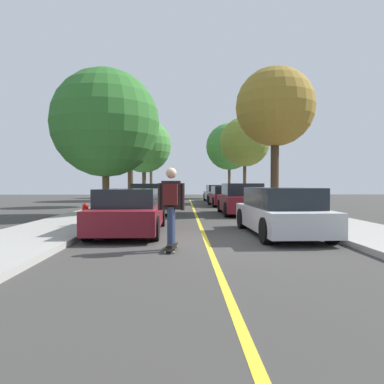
% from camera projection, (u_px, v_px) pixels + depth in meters
% --- Properties ---
extents(ground, '(80.00, 80.00, 0.00)m').
position_uv_depth(ground, '(207.00, 243.00, 8.58)').
color(ground, '#3D3A38').
extents(sidewalk_left, '(2.59, 56.00, 0.14)m').
position_uv_depth(sidewalk_left, '(21.00, 240.00, 8.47)').
color(sidewalk_left, '#9E9B93').
rests_on(sidewalk_left, ground).
extents(center_line, '(0.12, 39.20, 0.01)m').
position_uv_depth(center_line, '(200.00, 224.00, 12.57)').
color(center_line, gold).
rests_on(center_line, ground).
extents(parked_car_left_nearest, '(1.93, 4.51, 1.30)m').
position_uv_depth(parked_car_left_nearest, '(130.00, 211.00, 10.34)').
color(parked_car_left_nearest, maroon).
rests_on(parked_car_left_nearest, ground).
extents(parked_car_left_near, '(2.02, 4.64, 1.46)m').
position_uv_depth(parked_car_left_near, '(152.00, 199.00, 17.24)').
color(parked_car_left_near, '#BCAD89').
rests_on(parked_car_left_near, ground).
extents(parked_car_right_nearest, '(1.92, 4.40, 1.33)m').
position_uv_depth(parked_car_right_nearest, '(280.00, 211.00, 9.86)').
color(parked_car_right_nearest, '#B7B7BC').
rests_on(parked_car_right_nearest, ground).
extents(parked_car_right_near, '(1.95, 4.15, 1.47)m').
position_uv_depth(parked_car_right_near, '(241.00, 200.00, 16.57)').
color(parked_car_right_near, maroon).
rests_on(parked_car_right_near, ground).
extents(parked_car_right_far, '(2.06, 4.23, 1.31)m').
position_uv_depth(parked_car_right_far, '(225.00, 196.00, 23.05)').
color(parked_car_right_far, maroon).
rests_on(parked_car_right_far, ground).
extents(parked_car_right_farthest, '(1.99, 4.57, 1.37)m').
position_uv_depth(parked_car_right_farthest, '(217.00, 193.00, 28.93)').
color(parked_car_right_farthest, '#B7B7BC').
rests_on(parked_car_right_farthest, ground).
extents(street_tree_left_nearest, '(4.80, 4.80, 6.41)m').
position_uv_depth(street_tree_left_nearest, '(105.00, 123.00, 15.60)').
color(street_tree_left_nearest, '#4C3823').
rests_on(street_tree_left_nearest, sidewalk_left).
extents(street_tree_left_near, '(3.13, 3.13, 6.29)m').
position_uv_depth(street_tree_left_near, '(130.00, 132.00, 22.81)').
color(street_tree_left_near, '#3D2D1E').
rests_on(street_tree_left_near, sidewalk_left).
extents(street_tree_left_far, '(4.76, 4.76, 7.06)m').
position_uv_depth(street_tree_left_far, '(144.00, 146.00, 30.71)').
color(street_tree_left_far, '#4C3823').
rests_on(street_tree_left_far, sidewalk_left).
extents(street_tree_left_farthest, '(3.33, 3.33, 6.35)m').
position_uv_depth(street_tree_left_farthest, '(151.00, 153.00, 37.36)').
color(street_tree_left_farthest, brown).
rests_on(street_tree_left_farthest, sidewalk_left).
extents(street_tree_right_nearest, '(3.98, 3.98, 7.20)m').
position_uv_depth(street_tree_right_nearest, '(275.00, 107.00, 17.70)').
color(street_tree_right_nearest, '#3D2D1E').
rests_on(street_tree_right_nearest, sidewalk_right).
extents(street_tree_right_near, '(3.75, 3.75, 6.37)m').
position_uv_depth(street_tree_right_near, '(245.00, 142.00, 26.46)').
color(street_tree_right_near, '#4C3823').
rests_on(street_tree_right_near, sidewalk_right).
extents(street_tree_right_far, '(4.71, 4.71, 7.45)m').
position_uv_depth(street_tree_right_far, '(229.00, 147.00, 35.42)').
color(street_tree_right_far, '#4C3823').
rests_on(street_tree_right_far, sidewalk_right).
extents(fire_hydrant, '(0.20, 0.20, 0.70)m').
position_uv_depth(fire_hydrant, '(85.00, 214.00, 10.98)').
color(fire_hydrant, '#B2140F').
rests_on(fire_hydrant, sidewalk_left).
extents(skateboard, '(0.27, 0.85, 0.10)m').
position_uv_depth(skateboard, '(171.00, 247.00, 7.55)').
color(skateboard, black).
rests_on(skateboard, ground).
extents(skateboarder, '(0.58, 0.71, 1.68)m').
position_uv_depth(skateboarder, '(171.00, 202.00, 7.49)').
color(skateboarder, black).
rests_on(skateboarder, skateboard).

